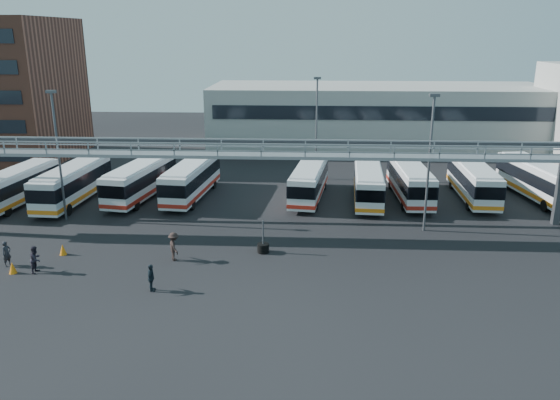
{
  "coord_description": "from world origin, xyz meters",
  "views": [
    {
      "loc": [
        3.18,
        -32.2,
        14.23
      ],
      "look_at": [
        1.19,
        6.0,
        2.54
      ],
      "focal_mm": 35.0,
      "sensor_mm": 36.0,
      "label": 1
    }
  ],
  "objects_px": {
    "bus_6": "(368,183)",
    "pedestrian_a": "(7,254)",
    "light_pole_back": "(317,123)",
    "bus_1": "(73,183)",
    "pedestrian_b": "(36,259)",
    "tire_stack": "(263,247)",
    "light_pole_left": "(58,149)",
    "pedestrian_c": "(174,247)",
    "bus_2": "(141,179)",
    "pedestrian_d": "(151,278)",
    "bus_9": "(538,179)",
    "cone_left": "(12,268)",
    "bus_8": "(473,180)",
    "bus_0": "(17,185)",
    "light_pole_mid": "(430,156)",
    "bus_7": "(410,180)",
    "cone_right": "(63,250)",
    "bus_3": "(191,179)",
    "bus_5": "(309,180)"
  },
  "relations": [
    {
      "from": "pedestrian_d",
      "to": "bus_7",
      "type": "bearing_deg",
      "value": -46.28
    },
    {
      "from": "pedestrian_a",
      "to": "tire_stack",
      "type": "height_order",
      "value": "tire_stack"
    },
    {
      "from": "bus_9",
      "to": "pedestrian_c",
      "type": "height_order",
      "value": "bus_9"
    },
    {
      "from": "bus_2",
      "to": "cone_right",
      "type": "bearing_deg",
      "value": -87.62
    },
    {
      "from": "bus_6",
      "to": "light_pole_back",
      "type": "bearing_deg",
      "value": 124.0
    },
    {
      "from": "light_pole_left",
      "to": "tire_stack",
      "type": "bearing_deg",
      "value": -20.01
    },
    {
      "from": "bus_2",
      "to": "bus_3",
      "type": "bearing_deg",
      "value": 14.19
    },
    {
      "from": "bus_7",
      "to": "cone_left",
      "type": "distance_m",
      "value": 32.29
    },
    {
      "from": "bus_2",
      "to": "bus_5",
      "type": "relative_size",
      "value": 1.05
    },
    {
      "from": "bus_3",
      "to": "cone_left",
      "type": "bearing_deg",
      "value": -109.22
    },
    {
      "from": "light_pole_back",
      "to": "bus_0",
      "type": "bearing_deg",
      "value": -158.61
    },
    {
      "from": "bus_3",
      "to": "cone_right",
      "type": "relative_size",
      "value": 14.54
    },
    {
      "from": "bus_1",
      "to": "pedestrian_b",
      "type": "height_order",
      "value": "bus_1"
    },
    {
      "from": "bus_2",
      "to": "pedestrian_a",
      "type": "distance_m",
      "value": 15.76
    },
    {
      "from": "light_pole_mid",
      "to": "bus_7",
      "type": "height_order",
      "value": "light_pole_mid"
    },
    {
      "from": "bus_6",
      "to": "bus_8",
      "type": "bearing_deg",
      "value": 11.41
    },
    {
      "from": "bus_2",
      "to": "pedestrian_d",
      "type": "relative_size",
      "value": 6.64
    },
    {
      "from": "light_pole_mid",
      "to": "light_pole_back",
      "type": "relative_size",
      "value": 1.0
    },
    {
      "from": "bus_1",
      "to": "tire_stack",
      "type": "height_order",
      "value": "bus_1"
    },
    {
      "from": "bus_2",
      "to": "tire_stack",
      "type": "bearing_deg",
      "value": -36.71
    },
    {
      "from": "bus_0",
      "to": "bus_9",
      "type": "xyz_separation_m",
      "value": [
        45.51,
        3.91,
        0.12
      ]
    },
    {
      "from": "bus_2",
      "to": "bus_7",
      "type": "height_order",
      "value": "bus_2"
    },
    {
      "from": "light_pole_back",
      "to": "bus_3",
      "type": "height_order",
      "value": "light_pole_back"
    },
    {
      "from": "pedestrian_b",
      "to": "cone_right",
      "type": "distance_m",
      "value": 2.86
    },
    {
      "from": "light_pole_back",
      "to": "bus_1",
      "type": "distance_m",
      "value": 23.55
    },
    {
      "from": "bus_9",
      "to": "cone_left",
      "type": "distance_m",
      "value": 42.58
    },
    {
      "from": "bus_1",
      "to": "bus_9",
      "type": "relative_size",
      "value": 0.98
    },
    {
      "from": "pedestrian_b",
      "to": "cone_left",
      "type": "distance_m",
      "value": 1.51
    },
    {
      "from": "light_pole_mid",
      "to": "bus_7",
      "type": "relative_size",
      "value": 0.96
    },
    {
      "from": "pedestrian_c",
      "to": "tire_stack",
      "type": "bearing_deg",
      "value": -102.96
    },
    {
      "from": "bus_8",
      "to": "tire_stack",
      "type": "height_order",
      "value": "bus_8"
    },
    {
      "from": "light_pole_back",
      "to": "bus_1",
      "type": "height_order",
      "value": "light_pole_back"
    },
    {
      "from": "light_pole_mid",
      "to": "bus_8",
      "type": "bearing_deg",
      "value": 55.04
    },
    {
      "from": "bus_8",
      "to": "cone_right",
      "type": "bearing_deg",
      "value": -152.9
    },
    {
      "from": "bus_8",
      "to": "cone_right",
      "type": "relative_size",
      "value": 14.23
    },
    {
      "from": "bus_8",
      "to": "pedestrian_c",
      "type": "xyz_separation_m",
      "value": [
        -23.36,
        -15.0,
        -0.82
      ]
    },
    {
      "from": "bus_2",
      "to": "pedestrian_a",
      "type": "xyz_separation_m",
      "value": [
        -4.15,
        -15.17,
        -0.95
      ]
    },
    {
      "from": "bus_6",
      "to": "bus_9",
      "type": "bearing_deg",
      "value": 9.76
    },
    {
      "from": "bus_3",
      "to": "bus_8",
      "type": "height_order",
      "value": "bus_3"
    },
    {
      "from": "bus_8",
      "to": "pedestrian_b",
      "type": "bearing_deg",
      "value": -149.16
    },
    {
      "from": "bus_9",
      "to": "cone_left",
      "type": "xyz_separation_m",
      "value": [
        -38.62,
        -17.87,
        -1.46
      ]
    },
    {
      "from": "bus_1",
      "to": "pedestrian_b",
      "type": "distance_m",
      "value": 14.87
    },
    {
      "from": "bus_8",
      "to": "pedestrian_b",
      "type": "height_order",
      "value": "bus_8"
    },
    {
      "from": "bus_6",
      "to": "pedestrian_a",
      "type": "height_order",
      "value": "bus_6"
    },
    {
      "from": "pedestrian_c",
      "to": "cone_left",
      "type": "xyz_separation_m",
      "value": [
        -9.53,
        -2.56,
        -0.58
      ]
    },
    {
      "from": "light_pole_back",
      "to": "bus_2",
      "type": "distance_m",
      "value": 18.0
    },
    {
      "from": "bus_9",
      "to": "cone_right",
      "type": "relative_size",
      "value": 14.98
    },
    {
      "from": "bus_2",
      "to": "cone_right",
      "type": "relative_size",
      "value": 14.58
    },
    {
      "from": "pedestrian_b",
      "to": "bus_1",
      "type": "bearing_deg",
      "value": 15.7
    },
    {
      "from": "light_pole_mid",
      "to": "light_pole_back",
      "type": "bearing_deg",
      "value": 118.07
    }
  ]
}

